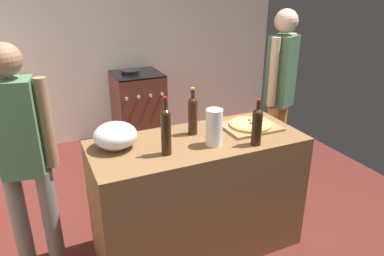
# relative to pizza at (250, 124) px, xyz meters

# --- Properties ---
(ground_plane) EXTENTS (4.41, 3.66, 0.02)m
(ground_plane) POSITION_rel_pizza_xyz_m (-0.40, 0.88, -0.94)
(ground_plane) COLOR #511E19
(kitchen_wall_rear) EXTENTS (4.41, 0.10, 2.60)m
(kitchen_wall_rear) POSITION_rel_pizza_xyz_m (-0.40, 2.46, 0.37)
(kitchen_wall_rear) COLOR silver
(kitchen_wall_rear) RESTS_ON ground_plane
(counter) EXTENTS (1.49, 0.64, 0.90)m
(counter) POSITION_rel_pizza_xyz_m (-0.45, -0.03, -0.48)
(counter) COLOR brown
(counter) RESTS_ON ground_plane
(cutting_board) EXTENTS (0.40, 0.32, 0.02)m
(cutting_board) POSITION_rel_pizza_xyz_m (-0.00, -0.00, -0.02)
(cutting_board) COLOR #9E7247
(cutting_board) RESTS_ON counter
(pizza) EXTENTS (0.31, 0.31, 0.03)m
(pizza) POSITION_rel_pizza_xyz_m (0.00, 0.00, 0.00)
(pizza) COLOR tan
(pizza) RESTS_ON cutting_board
(mixing_bowl) EXTENTS (0.29, 0.29, 0.17)m
(mixing_bowl) POSITION_rel_pizza_xyz_m (-0.99, 0.07, 0.06)
(mixing_bowl) COLOR #B2B2B7
(mixing_bowl) RESTS_ON counter
(paper_towel_roll) EXTENTS (0.11, 0.11, 0.25)m
(paper_towel_roll) POSITION_rel_pizza_xyz_m (-0.38, -0.15, 0.09)
(paper_towel_roll) COLOR white
(paper_towel_roll) RESTS_ON counter
(wine_bottle_amber) EXTENTS (0.07, 0.07, 0.34)m
(wine_bottle_amber) POSITION_rel_pizza_xyz_m (-0.44, 0.08, 0.12)
(wine_bottle_amber) COLOR #331E0F
(wine_bottle_amber) RESTS_ON counter
(wine_bottle_green) EXTENTS (0.07, 0.07, 0.32)m
(wine_bottle_green) POSITION_rel_pizza_xyz_m (-0.13, -0.26, 0.11)
(wine_bottle_green) COLOR #331E0F
(wine_bottle_green) RESTS_ON counter
(wine_bottle_dark) EXTENTS (0.06, 0.06, 0.38)m
(wine_bottle_dark) POSITION_rel_pizza_xyz_m (-0.72, -0.15, 0.13)
(wine_bottle_dark) COLOR #331E0F
(wine_bottle_dark) RESTS_ON counter
(stove) EXTENTS (0.57, 0.59, 0.93)m
(stove) POSITION_rel_pizza_xyz_m (-0.28, 2.06, -0.48)
(stove) COLOR brown
(stove) RESTS_ON ground_plane
(person_in_stripes) EXTENTS (0.40, 0.24, 1.61)m
(person_in_stripes) POSITION_rel_pizza_xyz_m (-1.55, 0.15, 0.00)
(person_in_stripes) COLOR slate
(person_in_stripes) RESTS_ON ground_plane
(person_in_red) EXTENTS (0.35, 0.27, 1.70)m
(person_in_red) POSITION_rel_pizza_xyz_m (0.62, 0.48, 0.05)
(person_in_red) COLOR #D88C4C
(person_in_red) RESTS_ON ground_plane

